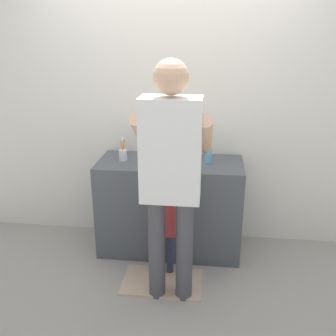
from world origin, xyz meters
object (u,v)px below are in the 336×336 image
at_px(toothbrush_cup, 123,154).
at_px(soap_bottle, 208,156).
at_px(adult_parent, 171,165).
at_px(child_toddler, 164,221).

relative_size(toothbrush_cup, soap_bottle, 1.25).
distance_m(soap_bottle, adult_parent, 0.74).
distance_m(toothbrush_cup, child_toddler, 0.71).
bearing_deg(child_toddler, adult_parent, -73.26).
bearing_deg(soap_bottle, toothbrush_cup, -179.08).
relative_size(child_toddler, adult_parent, 0.46).
height_order(child_toddler, adult_parent, adult_parent).
distance_m(toothbrush_cup, soap_bottle, 0.75).
height_order(toothbrush_cup, child_toddler, toothbrush_cup).
height_order(soap_bottle, child_toddler, soap_bottle).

